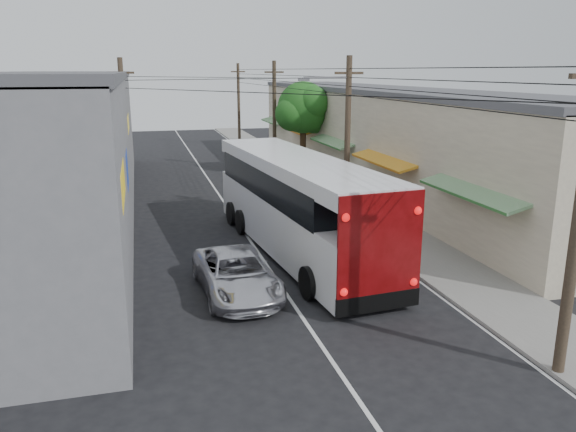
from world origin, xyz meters
The scene contains 13 objects.
ground centered at (0.00, 0.00, 0.00)m, with size 120.00×120.00×0.00m, color black.
sidewalk centered at (6.50, 20.00, 0.06)m, with size 3.00×80.00×0.12m, color slate.
building_right centered at (10.99, 22.00, 3.15)m, with size 7.09×40.00×6.25m.
building_left centered at (-8.50, 18.00, 3.65)m, with size 7.20×36.00×7.25m.
utility_poles centered at (3.13, 20.33, 4.13)m, with size 11.80×45.28×8.00m.
street_tree centered at (6.87, 26.02, 4.67)m, with size 4.40×4.00×6.60m.
coach_bus centered at (1.56, 9.11, 2.05)m, with size 4.20×13.94×3.96m.
jeepney centered at (-1.61, 5.20, 0.71)m, with size 2.35×5.10×1.42m, color silver.
parked_suv centered at (3.80, 15.22, 0.87)m, with size 2.45×6.02×1.75m, color #9B9CA3.
parked_car_mid centered at (4.60, 20.00, 0.65)m, with size 1.55×3.84×1.31m, color #29292E.
parked_car_far centered at (3.80, 28.73, 0.64)m, with size 1.36×3.90×1.28m, color black.
pedestrian_near centered at (5.40, 13.11, 1.01)m, with size 0.65×0.42×1.77m, color #C56887.
pedestrian_far centered at (6.80, 14.09, 0.85)m, with size 0.71×0.55×1.46m, color #96ACDA.
Camera 1 is at (-4.47, -12.35, 7.32)m, focal length 35.00 mm.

